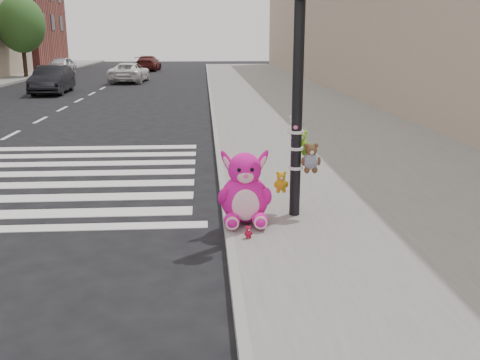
{
  "coord_description": "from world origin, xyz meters",
  "views": [
    {
      "loc": [
        1.22,
        -6.02,
        2.81
      ],
      "look_at": [
        1.74,
        1.65,
        0.75
      ],
      "focal_mm": 40.0,
      "sensor_mm": 36.0,
      "label": 1
    }
  ],
  "objects_px": {
    "signal_pole": "(299,110)",
    "pink_bunny": "(245,193)",
    "car_dark_far": "(52,80)",
    "car_white_near": "(129,73)",
    "red_teddy": "(248,232)"
  },
  "relations": [
    {
      "from": "red_teddy",
      "to": "car_white_near",
      "type": "relative_size",
      "value": 0.04
    },
    {
      "from": "red_teddy",
      "to": "pink_bunny",
      "type": "bearing_deg",
      "value": 73.27
    },
    {
      "from": "signal_pole",
      "to": "pink_bunny",
      "type": "distance_m",
      "value": 1.48
    },
    {
      "from": "signal_pole",
      "to": "car_dark_far",
      "type": "distance_m",
      "value": 22.4
    },
    {
      "from": "signal_pole",
      "to": "pink_bunny",
      "type": "height_order",
      "value": "signal_pole"
    },
    {
      "from": "pink_bunny",
      "to": "red_teddy",
      "type": "relative_size",
      "value": 6.22
    },
    {
      "from": "car_dark_far",
      "to": "car_white_near",
      "type": "distance_m",
      "value": 7.54
    },
    {
      "from": "signal_pole",
      "to": "car_white_near",
      "type": "height_order",
      "value": "signal_pole"
    },
    {
      "from": "pink_bunny",
      "to": "car_white_near",
      "type": "xyz_separation_m",
      "value": [
        -5.3,
        27.67,
        0.02
      ]
    },
    {
      "from": "pink_bunny",
      "to": "red_teddy",
      "type": "distance_m",
      "value": 0.75
    },
    {
      "from": "car_dark_far",
      "to": "car_white_near",
      "type": "relative_size",
      "value": 0.96
    },
    {
      "from": "car_dark_far",
      "to": "car_white_near",
      "type": "height_order",
      "value": "car_dark_far"
    },
    {
      "from": "signal_pole",
      "to": "pink_bunny",
      "type": "bearing_deg",
      "value": -158.44
    },
    {
      "from": "pink_bunny",
      "to": "car_dark_far",
      "type": "distance_m",
      "value": 22.36
    },
    {
      "from": "signal_pole",
      "to": "car_white_near",
      "type": "distance_m",
      "value": 28.05
    }
  ]
}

